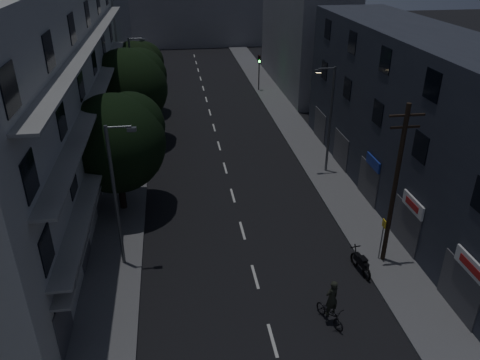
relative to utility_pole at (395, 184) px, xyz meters
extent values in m
plane|color=black|center=(-7.27, 18.18, -4.87)|extent=(160.00, 160.00, 0.00)
cube|color=#565659|center=(-14.77, 18.18, -4.79)|extent=(3.00, 90.00, 0.15)
cube|color=#565659|center=(0.23, 18.18, -4.79)|extent=(3.00, 90.00, 0.15)
cube|color=beige|center=(-7.27, -4.82, -4.86)|extent=(0.15, 2.00, 0.01)
cube|color=beige|center=(-7.27, -0.32, -4.86)|extent=(0.15, 2.00, 0.01)
cube|color=beige|center=(-7.27, 4.18, -4.86)|extent=(0.15, 2.00, 0.01)
cube|color=beige|center=(-7.27, 8.68, -4.86)|extent=(0.15, 2.00, 0.01)
cube|color=beige|center=(-7.27, 13.18, -4.86)|extent=(0.15, 2.00, 0.01)
cube|color=beige|center=(-7.27, 17.68, -4.86)|extent=(0.15, 2.00, 0.01)
cube|color=beige|center=(-7.27, 22.18, -4.86)|extent=(0.15, 2.00, 0.01)
cube|color=beige|center=(-7.27, 26.68, -4.86)|extent=(0.15, 2.00, 0.01)
cube|color=beige|center=(-7.27, 31.18, -4.86)|extent=(0.15, 2.00, 0.01)
cube|color=beige|center=(-7.27, 35.68, -4.86)|extent=(0.15, 2.00, 0.01)
cube|color=beige|center=(-7.27, 40.18, -4.86)|extent=(0.15, 2.00, 0.01)
cube|color=beige|center=(-7.27, 44.68, -4.86)|extent=(0.15, 2.00, 0.01)
cube|color=beige|center=(-7.27, 49.18, -4.86)|extent=(0.15, 2.00, 0.01)
cube|color=beige|center=(-7.27, 53.68, -4.86)|extent=(0.15, 2.00, 0.01)
cube|color=#AAAAA5|center=(-19.27, 11.18, 2.13)|extent=(6.00, 36.00, 14.00)
cube|color=black|center=(-16.25, -3.82, -2.87)|extent=(0.06, 1.60, 1.60)
cube|color=black|center=(-16.25, 2.18, -2.87)|extent=(0.06, 1.60, 1.60)
cube|color=black|center=(-16.25, 8.18, -2.87)|extent=(0.06, 1.60, 1.60)
cube|color=black|center=(-16.25, 14.18, -2.87)|extent=(0.06, 1.60, 1.60)
cube|color=black|center=(-16.25, 20.18, -2.87)|extent=(0.06, 1.60, 1.60)
cube|color=black|center=(-16.25, 26.18, -2.87)|extent=(0.06, 1.60, 1.60)
cube|color=black|center=(-16.25, -3.82, 0.33)|extent=(0.06, 1.60, 1.60)
cube|color=black|center=(-16.25, 2.18, 0.33)|extent=(0.06, 1.60, 1.60)
cube|color=black|center=(-16.25, 8.18, 0.33)|extent=(0.06, 1.60, 1.60)
cube|color=black|center=(-16.25, 14.18, 0.33)|extent=(0.06, 1.60, 1.60)
cube|color=black|center=(-16.25, 20.18, 0.33)|extent=(0.06, 1.60, 1.60)
cube|color=black|center=(-16.25, 26.18, 0.33)|extent=(0.06, 1.60, 1.60)
cube|color=black|center=(-16.25, -3.82, 3.53)|extent=(0.06, 1.60, 1.60)
cube|color=black|center=(-16.25, 2.18, 3.53)|extent=(0.06, 1.60, 1.60)
cube|color=black|center=(-16.25, 8.18, 3.53)|extent=(0.06, 1.60, 1.60)
cube|color=black|center=(-16.25, 14.18, 3.53)|extent=(0.06, 1.60, 1.60)
cube|color=black|center=(-16.25, 20.18, 3.53)|extent=(0.06, 1.60, 1.60)
cube|color=black|center=(-16.25, 26.18, 3.53)|extent=(0.06, 1.60, 1.60)
cube|color=black|center=(-16.25, -3.82, 6.73)|extent=(0.06, 1.60, 1.60)
cube|color=black|center=(-16.25, 2.18, 6.73)|extent=(0.06, 1.60, 1.60)
cube|color=black|center=(-16.25, 8.18, 6.73)|extent=(0.06, 1.60, 1.60)
cube|color=black|center=(-16.25, 14.18, 6.73)|extent=(0.06, 1.60, 1.60)
cube|color=black|center=(-16.25, 20.18, 6.73)|extent=(0.06, 1.60, 1.60)
cube|color=gray|center=(-15.77, 11.18, -0.87)|extent=(1.00, 32.40, 0.12)
cube|color=gray|center=(-15.77, 11.18, 2.33)|extent=(1.00, 32.40, 0.12)
cube|color=gray|center=(-15.77, 11.18, 5.53)|extent=(1.00, 32.40, 0.12)
cube|color=gray|center=(-15.87, 11.18, -1.77)|extent=(0.80, 32.40, 0.12)
cube|color=#424247|center=(-16.24, -3.82, -3.47)|extent=(0.06, 2.40, 2.40)
cube|color=#424247|center=(-16.24, 2.18, -3.47)|extent=(0.06, 2.40, 2.40)
cube|color=#424247|center=(-16.24, 8.18, -3.47)|extent=(0.06, 2.40, 2.40)
cube|color=#424247|center=(-16.24, 14.18, -3.47)|extent=(0.06, 2.40, 2.40)
cube|color=#424247|center=(-16.24, 20.18, -3.47)|extent=(0.06, 2.40, 2.40)
cube|color=#424247|center=(-16.24, 26.18, -3.47)|extent=(0.06, 2.40, 2.40)
cube|color=#292C37|center=(4.73, 7.18, 0.63)|extent=(6.00, 28.00, 11.00)
cube|color=black|center=(1.71, 1.18, 1.43)|extent=(0.06, 1.40, 1.50)
cube|color=black|center=(1.71, 6.68, 1.43)|extent=(0.06, 1.40, 1.50)
cube|color=black|center=(1.71, 12.18, 1.43)|extent=(0.06, 1.40, 1.50)
cube|color=black|center=(1.71, 17.68, 1.43)|extent=(0.06, 1.40, 1.50)
cube|color=black|center=(1.71, 1.18, 4.73)|extent=(0.06, 1.40, 1.50)
cube|color=black|center=(1.71, 6.68, 4.73)|extent=(0.06, 1.40, 1.50)
cube|color=black|center=(1.71, 12.18, 4.73)|extent=(0.06, 1.40, 1.50)
cube|color=black|center=(1.71, 17.68, 4.73)|extent=(0.06, 1.40, 1.50)
cube|color=#424247|center=(1.70, -4.32, -3.47)|extent=(0.06, 3.00, 2.60)
cube|color=#424247|center=(1.70, 1.18, -3.47)|extent=(0.06, 3.00, 2.60)
cube|color=#424247|center=(1.70, 6.68, -3.47)|extent=(0.06, 3.00, 2.60)
cube|color=#424247|center=(1.70, 12.18, -3.47)|extent=(0.06, 3.00, 2.60)
cube|color=#424247|center=(1.70, 17.68, -3.47)|extent=(0.06, 3.00, 2.60)
cube|color=silver|center=(1.63, -4.82, -1.77)|extent=(0.12, 2.40, 0.80)
cube|color=#B21414|center=(1.55, -4.82, -1.77)|extent=(0.02, 1.60, 0.36)
cube|color=silver|center=(1.63, 0.68, -1.77)|extent=(0.12, 2.20, 0.80)
cube|color=#B21414|center=(1.55, 0.68, -1.77)|extent=(0.02, 1.40, 0.36)
cube|color=navy|center=(1.63, 6.18, -1.77)|extent=(0.12, 2.00, 0.70)
cube|color=slate|center=(-19.27, 41.18, 3.13)|extent=(6.00, 20.00, 16.00)
cube|color=slate|center=(4.73, 35.18, 1.63)|extent=(6.00, 20.00, 13.00)
cube|color=slate|center=(-7.27, 63.18, 0.13)|extent=(24.00, 8.00, 10.00)
cylinder|color=black|center=(-14.69, 7.91, -2.63)|extent=(0.44, 0.44, 4.17)
sphere|color=black|center=(-14.69, 7.91, -0.14)|extent=(6.25, 6.25, 6.25)
sphere|color=black|center=(-13.75, 8.69, 0.65)|extent=(4.37, 4.37, 4.37)
sphere|color=black|center=(-15.47, 7.28, 0.33)|extent=(4.06, 4.06, 4.06)
cylinder|color=black|center=(-14.64, 19.34, -2.53)|extent=(0.44, 0.44, 4.37)
sphere|color=black|center=(-14.64, 19.34, 0.09)|extent=(6.58, 6.58, 6.58)
sphere|color=black|center=(-13.65, 20.16, 0.92)|extent=(4.61, 4.61, 4.61)
sphere|color=black|center=(-15.46, 18.68, 0.59)|extent=(4.28, 4.28, 4.28)
cylinder|color=black|center=(-14.54, 26.96, -2.76)|extent=(0.44, 0.44, 3.92)
sphere|color=black|center=(-14.54, 26.96, -0.40)|extent=(5.85, 5.85, 5.85)
sphere|color=black|center=(-13.66, 27.69, 0.33)|extent=(4.10, 4.10, 4.10)
sphere|color=black|center=(-15.27, 26.37, 0.03)|extent=(3.81, 3.81, 3.81)
cylinder|color=black|center=(-0.84, 33.57, -3.12)|extent=(0.12, 0.12, 3.20)
cube|color=black|center=(-0.84, 33.57, -1.07)|extent=(0.28, 0.22, 0.90)
sphere|color=black|center=(-0.84, 33.42, -0.74)|extent=(0.22, 0.22, 0.22)
sphere|color=#3F330C|center=(-0.84, 33.42, -1.04)|extent=(0.22, 0.22, 0.22)
sphere|color=#0CFF26|center=(-0.84, 33.42, -1.34)|extent=(0.22, 0.22, 0.22)
cylinder|color=black|center=(-13.85, 34.34, -3.12)|extent=(0.12, 0.12, 3.20)
cube|color=black|center=(-13.85, 34.34, -1.07)|extent=(0.28, 0.22, 0.90)
sphere|color=black|center=(-13.85, 34.19, -0.74)|extent=(0.22, 0.22, 0.22)
sphere|color=#3F330C|center=(-13.85, 34.19, -1.04)|extent=(0.22, 0.22, 0.22)
sphere|color=#0CFF26|center=(-13.85, 34.19, -1.34)|extent=(0.22, 0.22, 0.22)
cylinder|color=#585C60|center=(-14.22, 1.78, -0.72)|extent=(0.18, 0.18, 8.00)
cylinder|color=#585C60|center=(-13.62, 1.78, 3.18)|extent=(1.20, 0.10, 0.10)
cube|color=#585C60|center=(-13.02, 1.78, 3.03)|extent=(0.45, 0.25, 0.18)
cube|color=#4C4C4C|center=(-13.02, 1.78, 2.93)|extent=(0.35, 0.18, 0.04)
cylinder|color=#505357|center=(0.33, 11.35, -0.72)|extent=(0.18, 0.18, 8.00)
cylinder|color=#505357|center=(-0.27, 11.35, 3.18)|extent=(1.20, 0.10, 0.10)
cube|color=#505357|center=(-0.87, 11.35, 3.03)|extent=(0.45, 0.25, 0.18)
cube|color=#FFD88C|center=(-0.87, 11.35, 2.93)|extent=(0.35, 0.18, 0.04)
cylinder|color=slate|center=(-14.59, 24.56, -0.72)|extent=(0.18, 0.18, 8.00)
cylinder|color=slate|center=(-13.99, 24.56, 3.18)|extent=(1.20, 0.10, 0.10)
cube|color=slate|center=(-13.39, 24.56, 3.03)|extent=(0.45, 0.25, 0.18)
cube|color=#4C4C4C|center=(-13.39, 24.56, 2.93)|extent=(0.35, 0.18, 0.04)
cylinder|color=black|center=(0.00, 0.00, -0.22)|extent=(0.24, 0.24, 9.00)
cube|color=black|center=(0.00, 0.00, 3.68)|extent=(1.80, 0.10, 0.10)
cube|color=black|center=(0.00, 0.00, 3.08)|extent=(1.50, 0.10, 0.10)
cylinder|color=#595B60|center=(-0.22, 0.06, -3.47)|extent=(0.06, 0.06, 2.50)
cube|color=yellow|center=(-0.22, 0.06, -2.42)|extent=(0.05, 0.35, 0.45)
torus|color=black|center=(-1.49, -1.34, -4.54)|extent=(0.22, 0.78, 0.77)
torus|color=black|center=(-1.68, -0.05, -4.54)|extent=(0.22, 0.78, 0.77)
cube|color=black|center=(-1.59, -0.70, -4.20)|extent=(0.44, 1.22, 0.38)
cube|color=black|center=(-1.56, -0.86, -3.91)|extent=(0.39, 0.53, 0.11)
cylinder|color=black|center=(-1.67, -0.11, -4.05)|extent=(0.13, 0.48, 0.91)
cube|color=black|center=(-1.68, 0.00, -3.73)|extent=(0.60, 0.13, 0.04)
imported|color=black|center=(-4.41, -4.07, -4.37)|extent=(1.30, 2.00, 0.99)
imported|color=black|center=(-4.41, -4.07, -3.42)|extent=(0.81, 0.68, 1.90)
camera|label=1|loc=(-10.96, -19.77, 11.09)|focal=35.00mm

